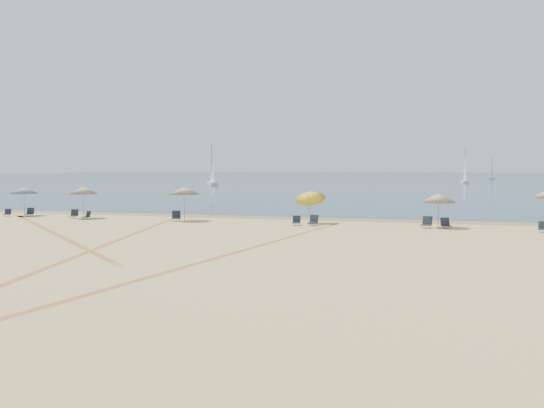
{
  "coord_description": "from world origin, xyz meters",
  "views": [
    {
      "loc": [
        10.54,
        -17.37,
        3.8
      ],
      "look_at": [
        0.0,
        20.0,
        1.3
      ],
      "focal_mm": 37.41,
      "sensor_mm": 36.0,
      "label": 1
    }
  ],
  "objects": [
    {
      "name": "sailboat_1",
      "position": [
        30.18,
        187.41,
        2.39
      ],
      "size": [
        2.5,
        5.48,
        7.91
      ],
      "rotation": [
        0.0,
        0.0,
        -0.22
      ],
      "color": "white",
      "rests_on": "ocean"
    },
    {
      "name": "chair_3",
      "position": [
        -13.92,
        18.96,
        0.26
      ],
      "size": [
        0.67,
        0.72,
        0.6
      ],
      "rotation": [
        0.0,
        0.0,
        -0.38
      ],
      "color": "black",
      "rests_on": "ground"
    },
    {
      "name": "chair_9",
      "position": [
        16.93,
        19.01,
        0.27
      ],
      "size": [
        0.63,
        0.7,
        0.62
      ],
      "rotation": [
        0.0,
        0.0,
        -0.2
      ],
      "color": "black",
      "rests_on": "ground"
    },
    {
      "name": "chair_7",
      "position": [
        10.3,
        19.52,
        0.32
      ],
      "size": [
        0.76,
        0.83,
        0.73
      ],
      "rotation": [
        0.0,
        0.0,
        -0.25
      ],
      "color": "black",
      "rests_on": "ground"
    },
    {
      "name": "chair_5",
      "position": [
        2.0,
        18.86,
        0.28
      ],
      "size": [
        0.6,
        0.68,
        0.63
      ],
      "rotation": [
        0.0,
        0.0,
        0.14
      ],
      "color": "black",
      "rests_on": "ground"
    },
    {
      "name": "umbrella_3",
      "position": [
        2.58,
        20.53,
        1.92
      ],
      "size": [
        2.05,
        2.1,
        2.6
      ],
      "color": "gray",
      "rests_on": "ground"
    },
    {
      "name": "sailboat_2",
      "position": [
        -35.7,
        98.24,
        2.75
      ],
      "size": [
        4.65,
        5.94,
        9.08
      ],
      "rotation": [
        0.0,
        0.0,
        0.58
      ],
      "color": "white",
      "rests_on": "ocean"
    },
    {
      "name": "umbrella_0",
      "position": [
        -20.53,
        20.35,
        2.01
      ],
      "size": [
        2.19,
        2.19,
        2.35
      ],
      "color": "gray",
      "rests_on": "ground"
    },
    {
      "name": "tire_tracks",
      "position": [
        -4.97,
        9.74,
        0.0
      ],
      "size": [
        50.3,
        41.03,
        0.0
      ],
      "color": "tan",
      "rests_on": "ground"
    },
    {
      "name": "ocean",
      "position": [
        0.0,
        225.0,
        0.01
      ],
      "size": [
        500.0,
        500.0,
        0.0
      ],
      "primitive_type": "plane",
      "color": "#0C2151",
      "rests_on": "ground"
    },
    {
      "name": "chair_4",
      "position": [
        -6.94,
        19.44,
        0.32
      ],
      "size": [
        0.85,
        0.9,
        0.73
      ],
      "rotation": [
        0.0,
        0.0,
        0.44
      ],
      "color": "black",
      "rests_on": "ground"
    },
    {
      "name": "sailboat_0",
      "position": [
        18.38,
        129.49,
        2.57
      ],
      "size": [
        1.86,
        5.8,
        8.5
      ],
      "rotation": [
        0.0,
        0.0,
        0.07
      ],
      "color": "white",
      "rests_on": "ocean"
    },
    {
      "name": "chair_0",
      "position": [
        -21.3,
        19.39,
        0.26
      ],
      "size": [
        0.67,
        0.71,
        0.59
      ],
      "rotation": [
        0.0,
        0.0,
        0.4
      ],
      "color": "black",
      "rests_on": "ground"
    },
    {
      "name": "ground",
      "position": [
        0.0,
        0.0,
        0.0
      ],
      "size": [
        160.0,
        160.0,
        0.0
      ],
      "primitive_type": "plane",
      "color": "tan",
      "rests_on": "ground"
    },
    {
      "name": "umbrella_2",
      "position": [
        -6.53,
        19.93,
        2.15
      ],
      "size": [
        2.27,
        2.27,
        2.5
      ],
      "color": "gray",
      "rests_on": "ground"
    },
    {
      "name": "chair_6",
      "position": [
        3.12,
        18.94,
        0.31
      ],
      "size": [
        0.68,
        0.76,
        0.7
      ],
      "rotation": [
        0.0,
        0.0,
        -0.16
      ],
      "color": "black",
      "rests_on": "ground"
    },
    {
      "name": "wet_sand",
      "position": [
        0.0,
        24.0,
        0.0
      ],
      "size": [
        500.0,
        500.0,
        0.0
      ],
      "primitive_type": "plane",
      "color": "olive",
      "rests_on": "ground"
    },
    {
      "name": "chair_2",
      "position": [
        -15.27,
        19.34,
        0.29
      ],
      "size": [
        0.7,
        0.77,
        0.67
      ],
      "rotation": [
        0.0,
        0.0,
        0.26
      ],
      "color": "black",
      "rests_on": "ground"
    },
    {
      "name": "umbrella_1",
      "position": [
        -14.72,
        19.72,
        2.09
      ],
      "size": [
        2.18,
        2.18,
        2.43
      ],
      "color": "gray",
      "rests_on": "ground"
    },
    {
      "name": "chair_1",
      "position": [
        -19.65,
        19.9,
        0.29
      ],
      "size": [
        0.72,
        0.78,
        0.66
      ],
      "rotation": [
        0.0,
        0.0,
        0.31
      ],
      "color": "black",
      "rests_on": "ground"
    },
    {
      "name": "chair_8",
      "position": [
        11.43,
        19.43,
        0.3
      ],
      "size": [
        0.72,
        0.79,
        0.68
      ],
      "rotation": [
        0.0,
        0.0,
        0.28
      ],
      "color": "black",
      "rests_on": "ground"
    },
    {
      "name": "umbrella_4",
      "position": [
        10.98,
        20.05,
        1.89
      ],
      "size": [
        2.15,
        2.17,
        2.23
      ],
      "color": "gray",
      "rests_on": "ground"
    }
  ]
}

